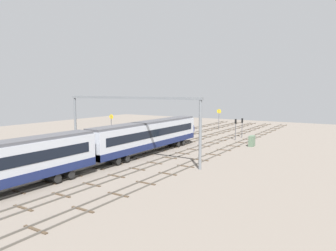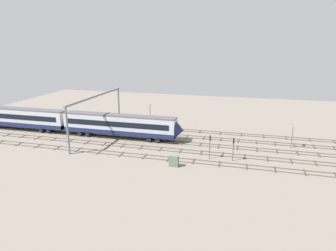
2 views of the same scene
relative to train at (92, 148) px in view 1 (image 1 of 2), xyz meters
The scene contains 13 objects.
ground_plane 18.36m from the train, ahead, with size 110.75×110.75×0.00m, color slate.
track_near_foreground 20.33m from the train, 25.72° to the right, with size 94.75×2.40×0.16m.
track_second_near 18.87m from the train, 13.54° to the right, with size 94.75×2.40×0.16m.
track_with_train 18.35m from the train, ahead, with size 94.75×2.40×0.16m.
track_second_far 18.87m from the train, 13.54° to the left, with size 94.75×2.40×0.16m.
track_far_background 20.33m from the train, 25.72° to the left, with size 94.75×2.40×0.16m.
train is the anchor object (origin of this frame).
overhead_gantry 8.15m from the train, ahead, with size 0.40×22.30×8.78m.
speed_sign_near_foreground 18.37m from the train, 34.98° to the left, with size 0.14×0.83×5.38m.
speed_sign_mid_trackside 45.53m from the train, ahead, with size 0.14×1.05×5.04m.
signal_light_trackside_approach 32.03m from the train, 12.05° to the right, with size 0.31×0.32×4.12m.
signal_light_trackside_departure 35.84m from the train, 10.76° to the right, with size 0.31×0.32×3.97m.
relay_cabinet 28.69m from the train, 23.61° to the right, with size 1.52×0.78×1.84m.
Camera 1 is at (-45.04, -27.42, 9.53)m, focal length 33.58 mm.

